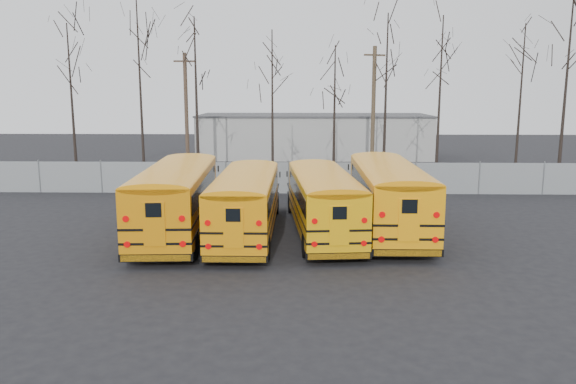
{
  "coord_description": "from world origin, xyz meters",
  "views": [
    {
      "loc": [
        0.78,
        -23.14,
        6.52
      ],
      "look_at": [
        0.14,
        3.75,
        1.6
      ],
      "focal_mm": 35.0,
      "sensor_mm": 36.0,
      "label": 1
    }
  ],
  "objects_px": {
    "bus_c": "(323,197)",
    "utility_pole_left": "(186,114)",
    "bus_b": "(246,198)",
    "utility_pole_right": "(373,111)",
    "bus_d": "(388,191)",
    "bus_a": "(177,193)"
  },
  "relations": [
    {
      "from": "bus_c",
      "to": "bus_d",
      "type": "height_order",
      "value": "bus_d"
    },
    {
      "from": "bus_a",
      "to": "utility_pole_right",
      "type": "relative_size",
      "value": 1.23
    },
    {
      "from": "bus_c",
      "to": "utility_pole_right",
      "type": "distance_m",
      "value": 17.65
    },
    {
      "from": "bus_b",
      "to": "bus_a",
      "type": "bearing_deg",
      "value": 173.44
    },
    {
      "from": "bus_b",
      "to": "utility_pole_right",
      "type": "distance_m",
      "value": 19.17
    },
    {
      "from": "bus_b",
      "to": "bus_d",
      "type": "distance_m",
      "value": 6.57
    },
    {
      "from": "bus_b",
      "to": "utility_pole_left",
      "type": "bearing_deg",
      "value": 109.19
    },
    {
      "from": "bus_c",
      "to": "utility_pole_left",
      "type": "distance_m",
      "value": 19.99
    },
    {
      "from": "bus_d",
      "to": "utility_pole_left",
      "type": "bearing_deg",
      "value": 127.39
    },
    {
      "from": "bus_a",
      "to": "bus_c",
      "type": "bearing_deg",
      "value": -2.59
    },
    {
      "from": "bus_a",
      "to": "bus_c",
      "type": "relative_size",
      "value": 1.09
    },
    {
      "from": "bus_c",
      "to": "bus_a",
      "type": "bearing_deg",
      "value": 175.45
    },
    {
      "from": "bus_b",
      "to": "bus_d",
      "type": "height_order",
      "value": "bus_d"
    },
    {
      "from": "bus_b",
      "to": "bus_d",
      "type": "relative_size",
      "value": 0.92
    },
    {
      "from": "bus_a",
      "to": "bus_d",
      "type": "height_order",
      "value": "same"
    },
    {
      "from": "bus_c",
      "to": "utility_pole_left",
      "type": "height_order",
      "value": "utility_pole_left"
    },
    {
      "from": "bus_a",
      "to": "bus_d",
      "type": "bearing_deg",
      "value": 1.88
    },
    {
      "from": "bus_a",
      "to": "bus_b",
      "type": "distance_m",
      "value": 3.18
    },
    {
      "from": "bus_c",
      "to": "bus_d",
      "type": "bearing_deg",
      "value": 9.31
    },
    {
      "from": "bus_b",
      "to": "bus_c",
      "type": "bearing_deg",
      "value": 7.45
    },
    {
      "from": "bus_a",
      "to": "bus_b",
      "type": "height_order",
      "value": "bus_a"
    },
    {
      "from": "bus_a",
      "to": "utility_pole_left",
      "type": "relative_size",
      "value": 1.29
    }
  ]
}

